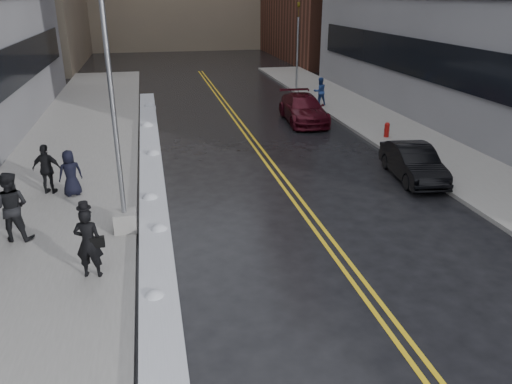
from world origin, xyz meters
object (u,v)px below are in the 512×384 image
traffic_signal (298,43)px  car_black (413,163)px  pedestrian_b (11,207)px  pedestrian_east (320,91)px  pedestrian_c (70,173)px  pedestrian_d (47,169)px  lamppost (118,154)px  car_maroon (303,109)px  fire_hydrant (387,129)px  pedestrian_fedora (88,243)px

traffic_signal → car_black: bearing=-93.0°
pedestrian_b → pedestrian_east: bearing=-121.7°
pedestrian_c → pedestrian_d: (-0.81, 0.37, 0.08)m
lamppost → traffic_signal: 24.98m
pedestrian_c → pedestrian_b: bearing=51.4°
car_maroon → pedestrian_b: bearing=-131.7°
pedestrian_b → pedestrian_c: size_ratio=1.25×
car_maroon → pedestrian_east: bearing=61.8°
traffic_signal → pedestrian_b: traffic_signal is taller
traffic_signal → car_maroon: 10.25m
pedestrian_d → car_maroon: (12.07, 8.75, -0.30)m
lamppost → pedestrian_d: 4.78m
pedestrian_east → car_maroon: size_ratio=0.34×
lamppost → pedestrian_east: 19.64m
fire_hydrant → pedestrian_d: size_ratio=0.41×
pedestrian_east → car_maroon: (-2.13, -3.45, -0.27)m
pedestrian_b → pedestrian_east: 21.47m
pedestrian_b → car_black: (13.87, 2.57, -0.50)m
lamppost → car_black: bearing=13.8°
pedestrian_d → car_black: 13.54m
pedestrian_east → pedestrian_fedora: bearing=49.8°
traffic_signal → car_maroon: size_ratio=1.17×
pedestrian_c → pedestrian_east: (13.39, 12.57, 0.05)m
pedestrian_fedora → car_black: pedestrian_fedora is taller
fire_hydrant → pedestrian_b: pedestrian_b is taller
fire_hydrant → pedestrian_fedora: (-13.05, -10.47, 0.53)m
pedestrian_fedora → pedestrian_east: 22.04m
pedestrian_d → car_black: pedestrian_d is taller
pedestrian_c → pedestrian_d: bearing=-43.1°
car_black → traffic_signal: bearing=93.9°
car_black → car_maroon: 9.86m
pedestrian_c → car_maroon: bearing=-159.3°
pedestrian_d → car_black: bearing=-168.6°
car_maroon → pedestrian_d: bearing=-140.5°
pedestrian_d → fire_hydrant: bearing=-148.2°
pedestrian_c → car_black: pedestrian_c is taller
pedestrian_c → car_black: 12.71m
pedestrian_fedora → traffic_signal: bearing=-106.3°
fire_hydrant → pedestrian_c: (-14.19, -4.72, 0.42)m
lamppost → pedestrian_d: (-2.70, 3.65, -1.49)m
car_maroon → lamppost: bearing=-123.5°
lamppost → pedestrian_east: bearing=54.0°
pedestrian_c → pedestrian_east: bearing=-155.2°
fire_hydrant → car_black: 5.56m
traffic_signal → pedestrian_fedora: traffic_signal is taller
lamppost → traffic_signal: lamppost is taller
pedestrian_d → lamppost: bearing=142.1°
pedestrian_b → car_maroon: (12.44, 12.32, -0.43)m
pedestrian_fedora → pedestrian_d: (-1.95, 6.12, -0.03)m
lamppost → car_black: (10.80, 2.65, -1.86)m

